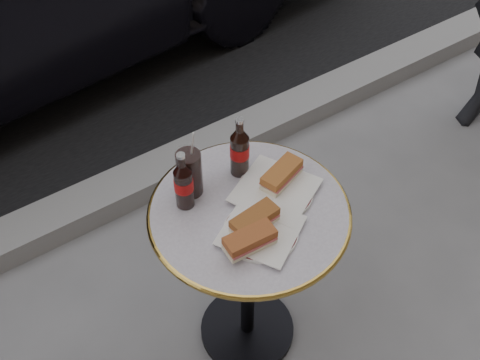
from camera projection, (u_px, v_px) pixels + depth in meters
ground at (247, 331)px, 2.35m from camera, size 80.00×80.00×0.00m
curb at (139, 183)px, 2.82m from camera, size 40.00×0.20×0.12m
bistro_table at (248, 278)px, 2.08m from camera, size 0.62×0.62×0.73m
plate_left at (261, 232)px, 1.75m from camera, size 0.29×0.29×0.01m
plate_right at (275, 192)px, 1.86m from camera, size 0.30×0.30×0.01m
sandwich_left_a at (250, 241)px, 1.69m from camera, size 0.15×0.08×0.05m
sandwich_left_b at (255, 221)px, 1.74m from camera, size 0.15×0.08×0.05m
sandwich_right at (282, 175)px, 1.86m from camera, size 0.16×0.11×0.05m
cola_bottle_left at (183, 180)px, 1.75m from camera, size 0.08×0.08×0.21m
cola_bottle_right at (240, 146)px, 1.84m from camera, size 0.08×0.08×0.22m
cola_glass at (189, 173)px, 1.81m from camera, size 0.10×0.10×0.16m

